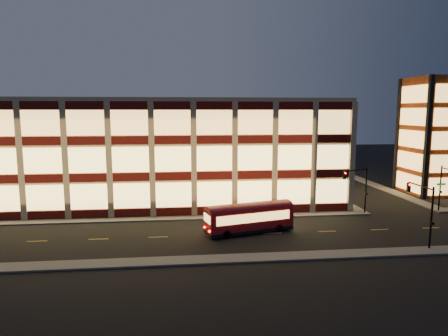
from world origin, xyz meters
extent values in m
plane|color=black|center=(0.00, 0.00, 0.00)|extent=(200.00, 200.00, 0.00)
cube|color=#514F4C|center=(-3.00, 1.00, 0.07)|extent=(54.00, 2.00, 0.15)
cube|color=#514F4C|center=(23.00, 17.00, 0.07)|extent=(2.00, 30.00, 0.15)
cube|color=#514F4C|center=(34.00, 17.00, 0.07)|extent=(2.00, 30.00, 0.15)
cube|color=#514F4C|center=(0.00, -13.00, 0.07)|extent=(100.00, 2.00, 0.15)
cube|color=tan|center=(-3.00, 17.00, 7.00)|extent=(50.00, 30.00, 14.00)
cube|color=tan|center=(-3.00, 17.00, 14.25)|extent=(50.40, 30.40, 0.50)
cube|color=#470C0A|center=(-3.00, 1.88, 0.65)|extent=(50.10, 0.25, 1.00)
cube|color=#FFD36B|center=(-3.00, 1.90, 2.75)|extent=(49.00, 0.20, 3.00)
cube|color=#470C0A|center=(22.12, 17.00, 0.65)|extent=(0.25, 30.10, 1.00)
cube|color=#FFD36B|center=(22.10, 17.00, 2.75)|extent=(0.20, 29.00, 3.00)
cube|color=#470C0A|center=(-3.00, 1.88, 5.05)|extent=(50.10, 0.25, 1.00)
cube|color=#FFD36B|center=(-3.00, 1.90, 7.15)|extent=(49.00, 0.20, 3.00)
cube|color=#470C0A|center=(22.12, 17.00, 5.05)|extent=(0.25, 30.10, 1.00)
cube|color=#FFD36B|center=(22.10, 17.00, 7.15)|extent=(0.20, 29.00, 3.00)
cube|color=#470C0A|center=(-3.00, 1.88, 9.45)|extent=(50.10, 0.25, 1.00)
cube|color=#FFD36B|center=(-3.00, 1.90, 11.55)|extent=(49.00, 0.20, 3.00)
cube|color=#470C0A|center=(22.12, 17.00, 9.45)|extent=(0.25, 30.10, 1.00)
cube|color=#FFD36B|center=(22.10, 17.00, 11.55)|extent=(0.20, 29.00, 3.00)
cube|color=#8C3814|center=(40.00, 12.00, 9.00)|extent=(8.00, 8.00, 18.00)
cube|color=black|center=(36.00, 8.00, 9.00)|extent=(0.60, 0.60, 18.00)
cube|color=black|center=(36.00, 16.00, 9.00)|extent=(0.60, 0.60, 18.00)
cube|color=black|center=(44.00, 16.00, 9.00)|extent=(0.60, 0.60, 18.00)
cube|color=#FFB959|center=(35.92, 12.00, 1.80)|extent=(0.16, 6.60, 2.60)
cube|color=#FFB959|center=(35.92, 12.00, 5.20)|extent=(0.16, 6.60, 2.60)
cube|color=#FFB959|center=(35.92, 12.00, 8.60)|extent=(0.16, 6.60, 2.60)
cube|color=#FFB959|center=(35.92, 12.00, 12.00)|extent=(0.16, 6.60, 2.60)
cube|color=#FFB959|center=(35.92, 12.00, 15.40)|extent=(0.16, 6.60, 2.60)
cylinder|color=black|center=(23.50, 0.80, 3.00)|extent=(0.18, 0.18, 6.00)
cylinder|color=black|center=(21.75, 0.05, 5.70)|extent=(3.56, 1.63, 0.14)
cube|color=black|center=(20.00, -0.70, 5.20)|extent=(0.32, 0.32, 0.95)
sphere|color=#FF0C05|center=(20.00, -0.88, 5.50)|extent=(0.20, 0.20, 0.20)
cube|color=black|center=(23.50, 0.60, 2.60)|extent=(0.25, 0.18, 0.28)
cylinder|color=black|center=(33.50, 0.80, 3.00)|extent=(0.18, 0.18, 6.00)
cube|color=black|center=(33.50, 0.60, 2.60)|extent=(0.25, 0.18, 0.28)
cube|color=#0C7226|center=(33.50, 0.65, 3.60)|extent=(1.20, 0.06, 0.28)
cylinder|color=black|center=(23.50, -12.50, 3.00)|extent=(0.18, 0.18, 6.00)
cylinder|color=black|center=(23.50, -10.50, 5.70)|extent=(0.14, 4.00, 0.14)
cube|color=black|center=(23.50, -8.50, 5.20)|extent=(0.32, 0.32, 0.95)
sphere|color=#FF0C05|center=(23.50, -8.68, 5.50)|extent=(0.20, 0.20, 0.20)
cube|color=black|center=(23.50, -12.70, 2.60)|extent=(0.25, 0.18, 0.28)
cube|color=maroon|center=(7.61, -5.32, 1.61)|extent=(9.76, 4.75, 2.18)
cube|color=black|center=(7.61, -5.32, 0.33)|extent=(9.76, 4.75, 0.33)
cylinder|color=black|center=(4.95, -7.11, 0.43)|extent=(0.90, 0.50, 0.85)
cylinder|color=black|center=(4.41, -5.10, 0.43)|extent=(0.90, 0.50, 0.85)
cylinder|color=black|center=(10.81, -5.54, 0.43)|extent=(0.90, 0.50, 0.85)
cylinder|color=black|center=(10.27, -3.52, 0.43)|extent=(0.90, 0.50, 0.85)
cube|color=#FFB959|center=(7.93, -6.49, 1.89)|extent=(8.06, 2.22, 0.95)
cube|color=#FFB959|center=(7.29, -4.14, 1.89)|extent=(8.06, 2.22, 0.95)
camera|label=1|loc=(0.43, -46.16, 12.94)|focal=32.00mm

